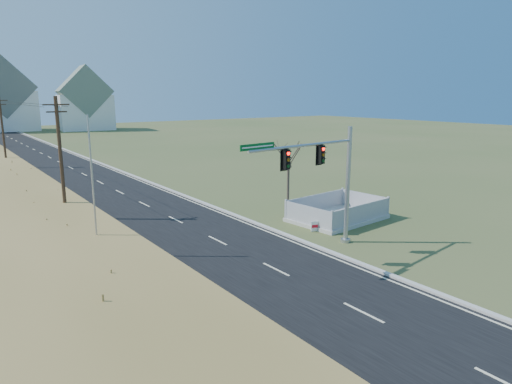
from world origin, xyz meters
The scene contains 12 objects.
ground centered at (0.00, 0.00, 0.00)m, with size 260.00×260.00×0.00m, color #415127.
road centered at (0.00, 50.00, 0.03)m, with size 8.00×180.00×0.06m, color black.
curb centered at (4.15, 50.00, 0.09)m, with size 0.30×180.00×0.18m, color #B2AFA8.
utility_pole_near centered at (-6.50, 15.00, 4.68)m, with size 1.80×0.26×9.00m.
utility_pole_mid centered at (-6.50, 45.00, 4.68)m, with size 1.80×0.26×9.00m.
condo_n centered at (2.00, 112.00, 7.61)m, with size 15.27×10.20×18.54m.
condo_ne centered at (20.00, 104.00, 6.84)m, with size 14.12×10.51×16.52m.
traffic_signal_mast centered at (4.65, -1.04, 4.44)m, with size 9.01×1.51×7.23m.
fence_enclosure centered at (9.87, 3.24, 0.30)m, with size 7.16×5.21×1.55m.
open_sign centered at (6.46, 2.00, 0.37)m, with size 0.55×0.20×0.69m.
flagpole centered at (-7.00, 5.61, 3.21)m, with size 0.36×0.36×8.05m.
bare_tree centered at (7.24, 5.82, 4.90)m, with size 2.30×2.30×6.08m.
Camera 1 is at (-14.06, -19.82, 9.09)m, focal length 32.00 mm.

